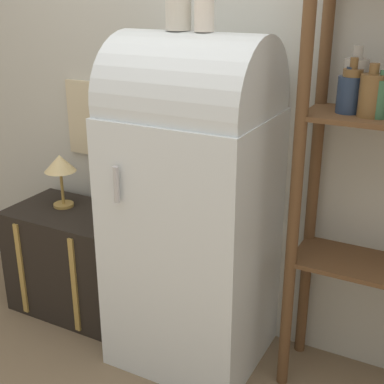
% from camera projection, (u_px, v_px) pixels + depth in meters
% --- Properties ---
extents(ground_plane, '(12.00, 12.00, 0.00)m').
position_uv_depth(ground_plane, '(168.00, 379.00, 2.50)').
color(ground_plane, '#7A664C').
extents(wall_back, '(7.00, 0.09, 2.70)m').
position_uv_depth(wall_back, '(224.00, 71.00, 2.49)').
color(wall_back, '#B7B7AD').
rests_on(wall_back, ground_plane).
extents(refrigerator, '(0.67, 0.63, 1.55)m').
position_uv_depth(refrigerator, '(193.00, 201.00, 2.42)').
color(refrigerator, silver).
rests_on(refrigerator, ground_plane).
extents(suitcase_trunk, '(0.66, 0.44, 0.59)m').
position_uv_depth(suitcase_trunk, '(74.00, 260.00, 2.97)').
color(suitcase_trunk, black).
rests_on(suitcase_trunk, ground_plane).
extents(shelf_unit, '(0.58, 0.32, 1.89)m').
position_uv_depth(shelf_unit, '(372.00, 154.00, 2.09)').
color(shelf_unit, brown).
rests_on(shelf_unit, ground_plane).
extents(vase_left, '(0.10, 0.10, 0.20)m').
position_uv_depth(vase_left, '(178.00, 7.00, 2.14)').
color(vase_left, beige).
rests_on(vase_left, refrigerator).
extents(desk_lamp, '(0.17, 0.17, 0.29)m').
position_uv_depth(desk_lamp, '(60.00, 166.00, 2.85)').
color(desk_lamp, '#AD8942').
rests_on(desk_lamp, suitcase_trunk).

